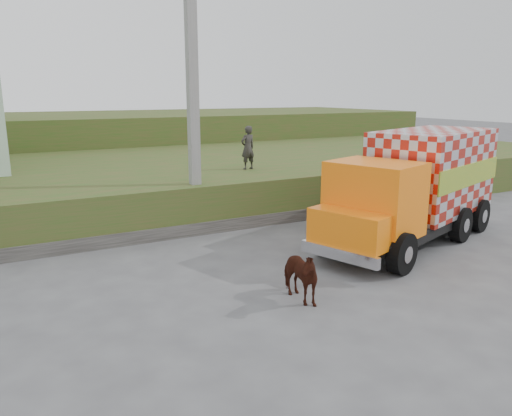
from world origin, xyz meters
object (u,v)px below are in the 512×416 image
utility_pole (193,100)px  pedestrian (248,148)px  cow (297,275)px  cargo_truck (417,186)px

utility_pole → pedestrian: (2.87, 1.96, -1.77)m
utility_pole → cow: utility_pole is taller
cargo_truck → cow: size_ratio=5.47×
pedestrian → cargo_truck: bearing=102.1°
cow → pedestrian: 8.86m
utility_pole → cargo_truck: size_ratio=1.06×
utility_pole → pedestrian: utility_pole is taller
cargo_truck → cow: 5.98m
cargo_truck → cow: (-5.49, -2.12, -1.07)m
cargo_truck → pedestrian: 6.54m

